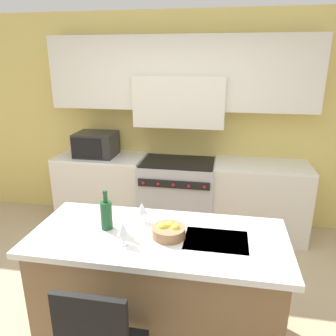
% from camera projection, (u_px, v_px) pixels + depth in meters
% --- Properties ---
extents(ground_plane, '(10.00, 10.00, 0.00)m').
position_uv_depth(ground_plane, '(143.00, 336.00, 2.65)').
color(ground_plane, tan).
extents(back_cabinetry, '(10.00, 0.46, 2.70)m').
position_uv_depth(back_cabinetry, '(182.00, 105.00, 4.13)').
color(back_cabinetry, '#DBC166').
rests_on(back_cabinetry, ground_plane).
extents(back_counter, '(3.19, 0.62, 0.94)m').
position_uv_depth(back_counter, '(178.00, 194.00, 4.24)').
color(back_counter, silver).
rests_on(back_counter, ground_plane).
extents(range_stove, '(0.93, 0.70, 0.92)m').
position_uv_depth(range_stove, '(178.00, 195.00, 4.23)').
color(range_stove, '#B7B7BC').
rests_on(range_stove, ground_plane).
extents(microwave, '(0.50, 0.43, 0.30)m').
position_uv_depth(microwave, '(96.00, 144.00, 4.22)').
color(microwave, black).
rests_on(microwave, back_counter).
extents(kitchen_island, '(1.84, 0.82, 0.93)m').
position_uv_depth(kitchen_island, '(159.00, 288.00, 2.50)').
color(kitchen_island, brown).
rests_on(kitchen_island, ground_plane).
extents(wine_bottle, '(0.09, 0.09, 0.30)m').
position_uv_depth(wine_bottle, '(106.00, 214.00, 2.40)').
color(wine_bottle, '#194723').
rests_on(wine_bottle, kitchen_island).
extents(wine_glass_near, '(0.08, 0.08, 0.16)m').
position_uv_depth(wine_glass_near, '(123.00, 230.00, 2.20)').
color(wine_glass_near, white).
rests_on(wine_glass_near, kitchen_island).
extents(wine_glass_far, '(0.08, 0.08, 0.16)m').
position_uv_depth(wine_glass_far, '(142.00, 209.00, 2.51)').
color(wine_glass_far, white).
rests_on(wine_glass_far, kitchen_island).
extents(fruit_bowl, '(0.24, 0.24, 0.10)m').
position_uv_depth(fruit_bowl, '(169.00, 231.00, 2.31)').
color(fruit_bowl, '#996B47').
rests_on(fruit_bowl, kitchen_island).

